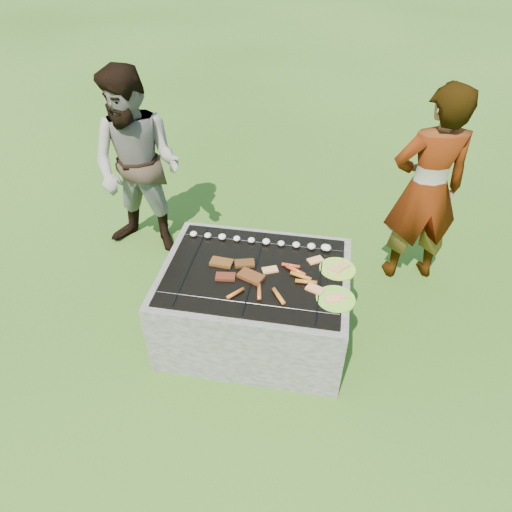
% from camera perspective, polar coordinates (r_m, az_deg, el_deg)
% --- Properties ---
extents(lawn, '(60.00, 60.00, 0.00)m').
position_cam_1_polar(lawn, '(3.57, -0.14, -9.29)').
color(lawn, '#284C13').
rests_on(lawn, ground).
extents(fire_pit, '(1.30, 1.00, 0.62)m').
position_cam_1_polar(fire_pit, '(3.36, -0.15, -6.09)').
color(fire_pit, '#A39B91').
rests_on(fire_pit, ground).
extents(mushrooms, '(1.06, 0.06, 0.04)m').
position_cam_1_polar(mushrooms, '(3.36, 1.97, 1.76)').
color(mushrooms, silver).
rests_on(mushrooms, fire_pit).
extents(pork_slabs, '(0.41, 0.26, 0.03)m').
position_cam_1_polar(pork_slabs, '(3.12, -2.35, -1.76)').
color(pork_slabs, '#9A501C').
rests_on(pork_slabs, fire_pit).
extents(sausages, '(0.57, 0.42, 0.03)m').
position_cam_1_polar(sausages, '(3.03, 3.41, -3.27)').
color(sausages, '#E24125').
rests_on(sausages, fire_pit).
extents(bread_on_grate, '(0.45, 0.41, 0.02)m').
position_cam_1_polar(bread_on_grate, '(3.11, 5.74, -2.24)').
color(bread_on_grate, '#D7C36E').
rests_on(bread_on_grate, fire_pit).
extents(plate_far, '(0.30, 0.30, 0.03)m').
position_cam_1_polar(plate_far, '(3.20, 10.16, -1.62)').
color(plate_far, '#F8ED3B').
rests_on(plate_far, fire_pit).
extents(plate_near, '(0.28, 0.28, 0.03)m').
position_cam_1_polar(plate_near, '(2.98, 9.92, -5.34)').
color(plate_near, '#B0DC34').
rests_on(plate_near, fire_pit).
extents(cook, '(0.69, 0.53, 1.67)m').
position_cam_1_polar(cook, '(3.81, 20.51, 7.73)').
color(cook, '#AA9F8E').
rests_on(cook, ground).
extents(bystander, '(0.87, 0.72, 1.65)m').
position_cam_1_polar(bystander, '(4.05, -14.53, 10.71)').
color(bystander, '#A19286').
rests_on(bystander, ground).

